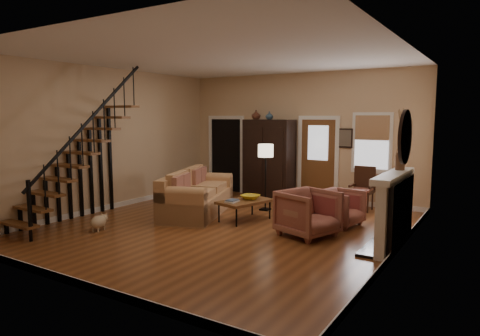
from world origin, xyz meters
The scene contains 15 objects.
room centered at (-0.41, 1.76, 1.51)m, with size 7.00×7.33×3.30m.
staircase centered at (-2.78, -1.30, 1.60)m, with size 0.94×2.80×3.20m, color brown, non-canonical shape.
fireplace centered at (3.13, 0.50, 0.74)m, with size 0.33×1.95×2.30m.
armoire centered at (-0.70, 3.15, 1.05)m, with size 1.30×0.60×2.10m, color black, non-canonical shape.
vase_a centered at (-1.05, 3.05, 2.22)m, with size 0.24×0.24×0.25m, color #4C2619.
vase_b centered at (-0.65, 3.05, 2.21)m, with size 0.20×0.20×0.21m, color #334C60.
sofa centered at (-1.18, 0.65, 0.45)m, with size 1.05×2.44×0.91m, color tan, non-canonical shape.
coffee_table centered at (0.04, 0.69, 0.22)m, with size 0.66×1.13×0.43m, color brown, non-canonical shape.
bowl centered at (0.09, 0.84, 0.48)m, with size 0.39×0.39×0.10m, color gold.
books centered at (-0.08, 0.39, 0.46)m, with size 0.21×0.28×0.05m, color beige, non-canonical shape.
armchair_left centered at (1.64, 0.29, 0.43)m, with size 0.91×0.94×0.85m, color maroon.
armchair_right centered at (1.88, 1.35, 0.36)m, with size 0.78×0.80×0.73m, color maroon.
floor_lamp centered at (-0.07, 1.79, 0.77)m, with size 0.35×0.35×1.55m, color black, non-canonical shape.
side_chair centered at (1.85, 2.95, 0.51)m, with size 0.54×0.54×1.02m, color #321B10, non-canonical shape.
dog centered at (-1.92, -1.51, 0.15)m, with size 0.25×0.42×0.30m, color #D2B88F, non-canonical shape.
Camera 1 is at (4.62, -6.86, 2.19)m, focal length 32.00 mm.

